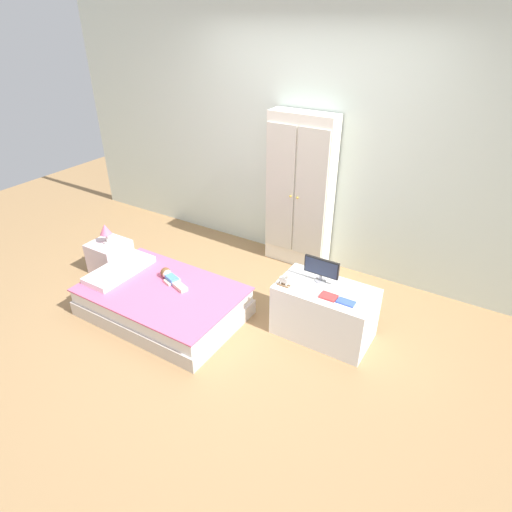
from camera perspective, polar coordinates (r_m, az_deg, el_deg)
ground_plane at (r=3.99m, az=-3.69°, el=-9.64°), size 10.00×10.00×0.02m
back_wall at (r=4.59m, az=7.41°, el=14.91°), size 6.40×0.05×2.70m
bed at (r=4.16m, az=-12.17°, el=-5.87°), size 1.46×0.94×0.29m
pillow at (r=4.40m, az=-17.54°, el=-1.74°), size 0.31×0.68×0.06m
doll at (r=4.16m, az=-11.33°, el=-2.67°), size 0.38×0.19×0.10m
nightstand at (r=4.96m, az=-18.64°, el=-0.08°), size 0.37×0.37×0.35m
table_lamp at (r=4.81m, az=-19.26°, el=3.23°), size 0.12×0.12×0.22m
wardrobe at (r=4.63m, az=5.78°, el=8.32°), size 0.70×0.27×1.66m
tv_stand at (r=3.82m, az=9.00°, el=-7.28°), size 0.83×0.47×0.49m
tv_monitor at (r=3.70m, az=8.62°, el=-1.60°), size 0.31×0.10×0.22m
rocking_horse_toy at (r=3.63m, az=3.85°, el=-3.11°), size 0.11×0.04×0.13m
book_red at (r=3.57m, az=9.54°, el=-5.28°), size 0.14×0.10×0.01m
book_blue at (r=3.53m, az=11.78°, el=-5.98°), size 0.14×0.08×0.01m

